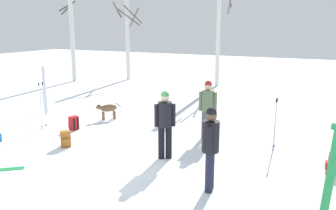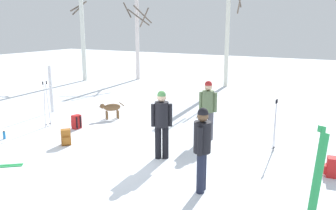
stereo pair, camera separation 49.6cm
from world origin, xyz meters
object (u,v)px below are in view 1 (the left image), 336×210
Objects in this scene: backpack_1 at (66,139)px; backpack_2 at (74,123)px; person_1 at (211,144)px; ski_pair_planted_1 at (329,182)px; backpack_0 at (333,164)px; person_0 at (165,120)px; person_2 at (208,106)px; ski_poles_1 at (275,122)px; dog at (107,109)px; ski_poles_0 at (42,104)px; birch_tree_0 at (71,22)px; birch_tree_1 at (128,35)px; birch_tree_2 at (219,22)px; water_bottle_0 at (1,138)px; ski_pair_planted_0 at (45,91)px.

backpack_1 is 1.57m from backpack_2.
ski_pair_planted_1 reaches higher than person_1.
backpack_0 is at bearing 10.96° from backpack_1.
backpack_1 is at bearing -171.54° from person_0.
ski_poles_1 is (1.90, -0.03, -0.24)m from person_2.
ski_pair_planted_1 is at bearing -30.72° from dog.
ski_poles_0 is 10.02m from birch_tree_0.
dog is 1.58× the size of backpack_2.
person_1 is 4.50m from backpack_1.
backpack_2 is (-5.23, 2.04, -0.77)m from person_1.
backpack_0 is at bearing -17.49° from person_2.
backpack_0 is 16.26m from birch_tree_0.
birch_tree_1 reaches higher than ski_pair_planted_1.
birch_tree_1 is at bearing 112.51° from backpack_2.
ski_pair_planted_1 reaches higher than ski_poles_0.
birch_tree_1 is (-9.19, 11.59, 1.69)m from person_1.
backpack_1 is 0.09× the size of birch_tree_1.
ski_poles_1 is 0.21× the size of birch_tree_2.
person_2 is at bearing 162.51° from backpack_0.
birch_tree_2 is at bearing 76.98° from water_bottle_0.
ski_pair_planted_1 is 4.21× the size of backpack_2.
ski_poles_1 is at bearing 24.22° from backpack_1.
ski_poles_1 is (0.76, 3.03, -0.24)m from person_1.
backpack_2 is at bearing 16.22° from ski_poles_0.
birch_tree_0 is at bearing 129.42° from backpack_1.
ski_pair_planted_1 is 4.00m from ski_poles_1.
ski_pair_planted_1 is 0.28× the size of birch_tree_0.
person_0 is at bearing -140.83° from ski_poles_1.
ski_poles_0 is 2.19m from backpack_1.
backpack_0 is at bearing -35.26° from ski_poles_1.
person_0 is 0.26× the size of birch_tree_2.
backpack_0 is (0.08, 2.71, -0.71)m from ski_pair_planted_1.
person_2 is at bearing 77.59° from person_0.
person_2 reaches higher than backpack_0.
person_1 is at bearing -9.34° from backpack_1.
ski_pair_planted_0 is 8.76m from birch_tree_1.
backpack_1 is (1.83, -1.03, -0.58)m from ski_poles_0.
dog is at bearing 175.13° from ski_poles_1.
birch_tree_1 is at bearing 126.12° from person_0.
person_0 is at bearing -34.79° from dog.
ski_pair_planted_1 is 16.82m from birch_tree_1.
dog is 0.50× the size of ski_poles_1.
birch_tree_0 reaches higher than ski_poles_0.
backpack_2 is at bearing -26.41° from ski_pair_planted_0.
ski_poles_0 is 10.45m from birch_tree_1.
birch_tree_0 is (-6.52, 7.65, 3.19)m from backpack_2.
water_bottle_0 is 0.04× the size of birch_tree_0.
person_2 is 0.93× the size of ski_pair_planted_1.
person_2 is (-1.14, 3.06, 0.00)m from person_1.
water_bottle_0 is (-8.56, -1.77, -0.10)m from backpack_0.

